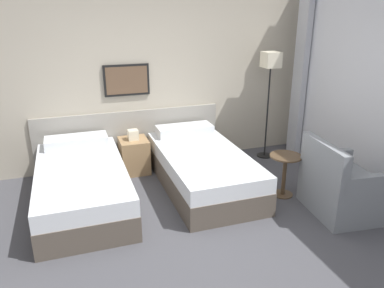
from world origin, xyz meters
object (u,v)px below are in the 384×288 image
(floor_lamp, at_px, (270,70))
(nightstand, at_px, (134,155))
(armchair, at_px, (341,189))
(bed_near_window, at_px, (202,168))
(side_table, at_px, (285,168))
(bed_near_door, at_px, (82,184))

(floor_lamp, bearing_deg, nightstand, 177.82)
(armchair, bearing_deg, nightstand, 53.07)
(bed_near_window, height_order, side_table, bed_near_window)
(side_table, bearing_deg, bed_near_door, 166.19)
(nightstand, distance_m, floor_lamp, 2.36)
(nightstand, bearing_deg, side_table, -38.90)
(bed_near_door, bearing_deg, bed_near_window, 0.00)
(bed_near_door, bearing_deg, floor_lamp, 12.98)
(bed_near_door, relative_size, nightstand, 3.20)
(bed_near_window, height_order, floor_lamp, floor_lamp)
(bed_near_door, relative_size, side_table, 3.73)
(bed_near_window, bearing_deg, side_table, -34.01)
(bed_near_window, xyz_separation_m, side_table, (0.88, -0.59, 0.12))
(bed_near_door, distance_m, armchair, 3.03)
(bed_near_door, height_order, floor_lamp, floor_lamp)
(nightstand, relative_size, floor_lamp, 0.38)
(floor_lamp, relative_size, armchair, 1.83)
(bed_near_door, distance_m, bed_near_window, 1.53)
(nightstand, height_order, side_table, nightstand)
(bed_near_window, relative_size, nightstand, 3.20)
(bed_near_door, distance_m, nightstand, 1.06)
(bed_near_door, distance_m, side_table, 2.48)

